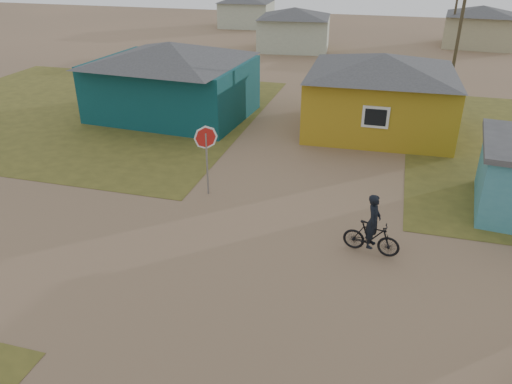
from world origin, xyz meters
TOP-DOWN VIEW (x-y plane):
  - ground at (0.00, 0.00)m, footprint 120.00×120.00m
  - grass_nw at (-14.00, 13.00)m, footprint 20.00×18.00m
  - house_teal at (-8.50, 13.50)m, footprint 8.93×7.08m
  - house_yellow at (2.50, 14.00)m, footprint 7.72×6.76m
  - house_pale_west at (-6.00, 34.00)m, footprint 7.04×6.15m
  - house_beige_east at (10.00, 40.00)m, footprint 6.95×6.05m
  - house_pale_north at (-14.00, 46.00)m, footprint 6.28×5.81m
  - utility_pole_near at (6.50, 22.00)m, footprint 1.40×0.20m
  - utility_pole_far at (7.50, 38.00)m, footprint 1.40×0.20m
  - stop_sign at (-3.25, 4.87)m, footprint 0.88×0.25m
  - cyclist at (3.02, 2.42)m, footprint 1.82×0.78m

SIDE VIEW (x-z plane):
  - ground at x=0.00m, z-range 0.00..0.00m
  - grass_nw at x=-14.00m, z-range 0.00..0.01m
  - cyclist at x=3.02m, z-range -0.27..1.72m
  - house_pale_north at x=-14.00m, z-range 0.05..3.45m
  - house_pale_west at x=-6.00m, z-range 0.06..3.66m
  - house_beige_east at x=10.00m, z-range 0.06..3.66m
  - stop_sign at x=-3.25m, z-range 0.62..3.37m
  - house_yellow at x=2.50m, z-range 0.05..3.95m
  - house_teal at x=-8.50m, z-range 0.05..4.05m
  - utility_pole_near at x=6.50m, z-range 0.14..8.14m
  - utility_pole_far at x=7.50m, z-range 0.14..8.14m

